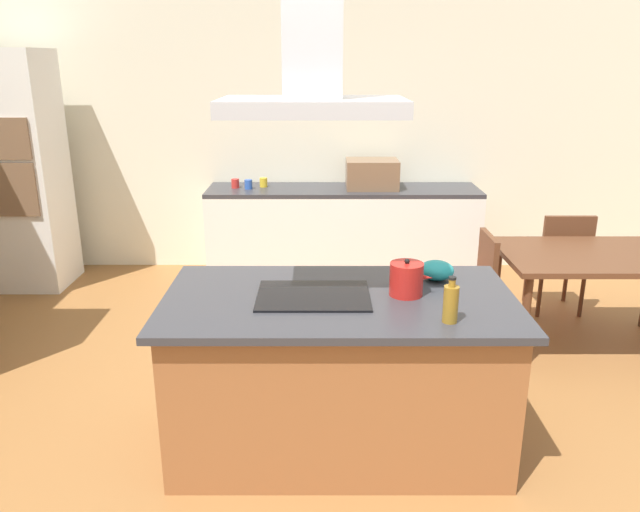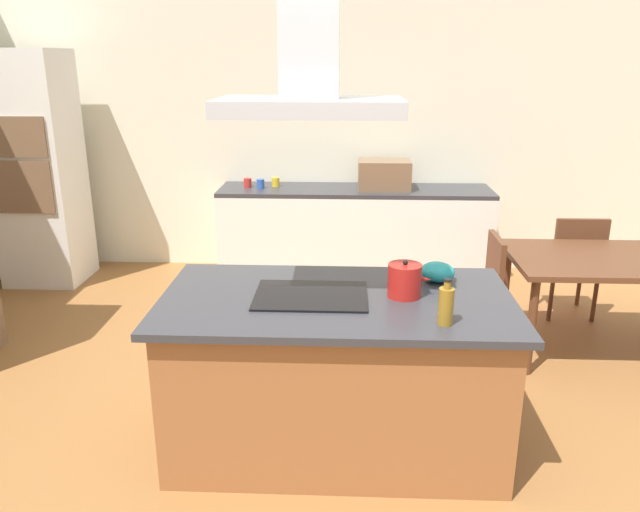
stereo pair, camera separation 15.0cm
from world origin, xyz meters
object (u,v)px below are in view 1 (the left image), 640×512
range_hood (313,61)px  coffee_mug_yellow (264,182)px  cooktop (314,296)px  tea_kettle (407,279)px  chair_facing_back_wall (562,257)px  olive_oil_bottle (452,303)px  coffee_mug_red (236,183)px  countertop_microwave (373,174)px  coffee_mug_blue (249,184)px  chair_at_left_end (472,284)px  mixing_bowl (437,270)px  dining_table (598,264)px  wall_oven_stack (22,172)px

range_hood → coffee_mug_yellow: bearing=100.1°
cooktop → coffee_mug_yellow: 2.99m
tea_kettle → chair_facing_back_wall: size_ratio=0.26×
olive_oil_bottle → coffee_mug_red: olive_oil_bottle is taller
countertop_microwave → coffee_mug_blue: size_ratio=5.56×
range_hood → coffee_mug_red: bearing=105.4°
coffee_mug_red → chair_facing_back_wall: bearing=-18.9°
coffee_mug_yellow → coffee_mug_blue: bearing=-144.1°
tea_kettle → chair_at_left_end: bearing=61.2°
olive_oil_bottle → mixing_bowl: olive_oil_bottle is taller
countertop_microwave → coffee_mug_yellow: size_ratio=5.56×
cooktop → coffee_mug_yellow: size_ratio=6.67×
chair_facing_back_wall → coffee_mug_red: bearing=161.1°
cooktop → chair_at_left_end: size_ratio=0.67×
coffee_mug_yellow → dining_table: coffee_mug_yellow is taller
dining_table → range_hood: size_ratio=1.56×
coffee_mug_red → wall_oven_stack: 1.99m
coffee_mug_red → range_hood: 3.22m
olive_oil_bottle → chair_at_left_end: (0.50, 1.57, -0.49)m
mixing_bowl → olive_oil_bottle: bearing=-94.1°
coffee_mug_yellow → olive_oil_bottle: bearing=-70.1°
cooktop → wall_oven_stack: 3.83m
countertop_microwave → chair_facing_back_wall: (1.54, -0.97, -0.53)m
mixing_bowl → chair_at_left_end: mixing_bowl is taller
coffee_mug_red → coffee_mug_yellow: bearing=11.1°
chair_facing_back_wall → chair_at_left_end: same height
coffee_mug_blue → wall_oven_stack: wall_oven_stack is taller
countertop_microwave → cooktop: bearing=-100.6°
range_hood → chair_at_left_end: bearing=46.9°
olive_oil_bottle → coffee_mug_red: (-1.46, 3.22, -0.05)m
cooktop → coffee_mug_blue: (-0.66, 2.85, 0.04)m
tea_kettle → cooktop: bearing=-176.6°
chair_at_left_end → mixing_bowl: bearing=-115.5°
tea_kettle → olive_oil_bottle: 0.39m
olive_oil_bottle → coffee_mug_yellow: 3.48m
countertop_microwave → range_hood: (-0.54, -2.88, 1.06)m
chair_facing_back_wall → olive_oil_bottle: bearing=-122.4°
cooktop → wall_oven_stack: (-2.76, 2.65, 0.20)m
olive_oil_bottle → range_hood: range_hood is taller
countertop_microwave → dining_table: countertop_microwave is taller
coffee_mug_red → chair_facing_back_wall: coffee_mug_red is taller
coffee_mug_blue → chair_facing_back_wall: bearing=-18.9°
dining_table → chair_facing_back_wall: chair_facing_back_wall is taller
cooktop → coffee_mug_blue: coffee_mug_blue is taller
coffee_mug_blue → coffee_mug_yellow: same height
olive_oil_bottle → range_hood: size_ratio=0.26×
tea_kettle → dining_table: 2.02m
olive_oil_bottle → dining_table: olive_oil_bottle is taller
olive_oil_bottle → chair_facing_back_wall: (1.42, 2.24, -0.49)m
countertop_microwave → chair_facing_back_wall: countertop_microwave is taller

